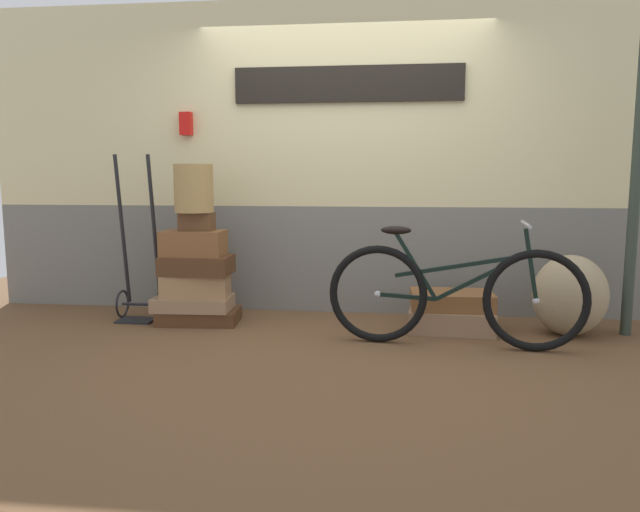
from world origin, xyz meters
TOP-DOWN VIEW (x-y plane):
  - ground at (0.00, 0.00)m, footprint 8.46×5.20m
  - station_building at (0.01, 0.85)m, footprint 6.46×0.74m
  - suitcase_0 at (-1.16, 0.22)m, footprint 0.68×0.43m
  - suitcase_1 at (-1.20, 0.20)m, footprint 0.64×0.39m
  - suitcase_2 at (-1.18, 0.21)m, footprint 0.57×0.38m
  - suitcase_3 at (-1.16, 0.20)m, footprint 0.57×0.36m
  - suitcase_4 at (-1.19, 0.22)m, footprint 0.51×0.32m
  - suitcase_5 at (-1.16, 0.24)m, footprint 0.28×0.18m
  - suitcase_6 at (0.91, 0.20)m, footprint 0.69×0.47m
  - suitcase_7 at (0.91, 0.22)m, footprint 0.64×0.40m
  - wicker_basket at (-1.17, 0.22)m, footprint 0.32×0.32m
  - luggage_trolley at (-1.70, 0.30)m, footprint 0.36×0.34m
  - burlap_sack at (1.79, 0.18)m, footprint 0.56×0.47m
  - bicycle at (0.87, -0.24)m, footprint 1.81×0.46m

SIDE VIEW (x-z plane):
  - ground at x=0.00m, z-range -0.06..0.00m
  - suitcase_0 at x=-1.16m, z-range 0.00..0.11m
  - suitcase_6 at x=0.91m, z-range 0.00..0.17m
  - suitcase_1 at x=-1.20m, z-range 0.11..0.23m
  - suitcase_7 at x=0.91m, z-range 0.17..0.31m
  - burlap_sack at x=1.79m, z-range 0.00..0.62m
  - suitcase_2 at x=-1.18m, z-range 0.23..0.41m
  - luggage_trolley at x=-1.70m, z-range -0.32..1.07m
  - bicycle at x=0.87m, z-range -0.07..0.83m
  - suitcase_3 at x=-1.16m, z-range 0.41..0.57m
  - suitcase_4 at x=-1.19m, z-range 0.57..0.77m
  - suitcase_5 at x=-1.16m, z-range 0.77..0.92m
  - wicker_basket at x=-1.17m, z-range 0.92..1.31m
  - station_building at x=0.01m, z-range 0.00..2.72m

